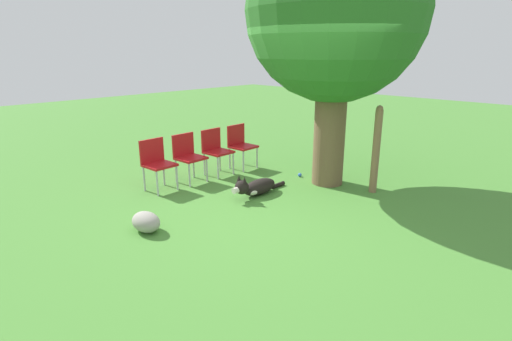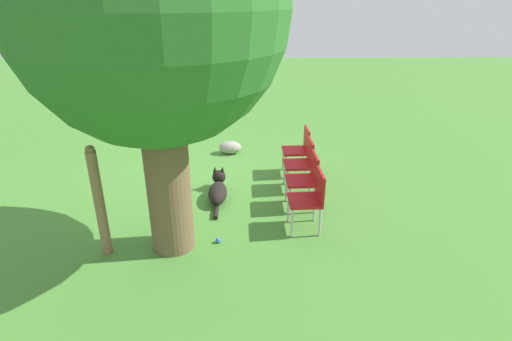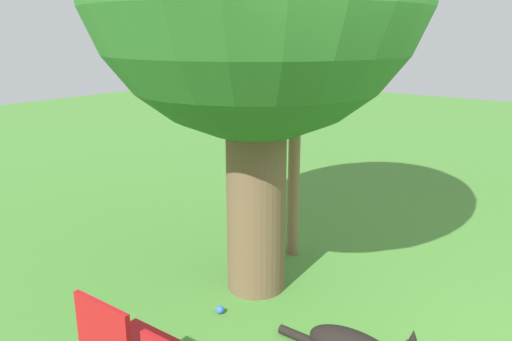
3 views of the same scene
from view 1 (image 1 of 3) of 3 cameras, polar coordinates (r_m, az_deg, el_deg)
name	(u,v)px [view 1 (image 1 of 3)]	position (r m, az deg, el deg)	size (l,w,h in m)	color
ground_plane	(275,205)	(5.90, 2.71, -4.94)	(30.00, 30.00, 0.00)	#478433
oak_tree	(336,13)	(6.63, 11.36, 21.14)	(2.78, 2.78, 4.15)	brown
dog	(256,187)	(6.23, -0.03, -2.39)	(0.28, 1.16, 0.39)	black
fence_post	(376,150)	(6.50, 16.78, 2.89)	(0.12, 0.12, 1.39)	#846647
red_chair_0	(157,161)	(6.60, -14.01, 1.36)	(0.43, 0.45, 0.82)	#B21419
red_chair_1	(188,154)	(6.90, -9.71, 2.32)	(0.43, 0.45, 0.82)	#B21419
red_chair_2	(216,148)	(7.25, -5.79, 3.17)	(0.43, 0.45, 0.82)	#B21419
red_chair_3	(240,143)	(7.63, -2.24, 3.93)	(0.43, 0.45, 0.82)	#B21419
tennis_ball	(300,175)	(7.21, 6.28, -0.63)	(0.07, 0.07, 0.07)	blue
garden_rock	(146,222)	(5.22, -15.44, -7.09)	(0.44, 0.30, 0.25)	gray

